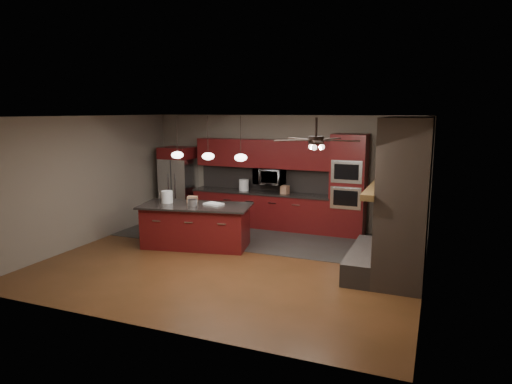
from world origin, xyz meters
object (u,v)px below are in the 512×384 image
at_px(kitchen_island, 196,226).
at_px(paint_tray, 214,204).
at_px(oven_tower, 348,186).
at_px(paint_can, 192,203).
at_px(counter_box, 285,190).
at_px(microwave, 270,176).
at_px(counter_bucket, 244,185).
at_px(cardboard_box, 192,199).
at_px(refrigerator, 178,184).
at_px(white_bucket, 167,197).

bearing_deg(kitchen_island, paint_tray, 12.37).
bearing_deg(oven_tower, paint_tray, -141.86).
distance_m(oven_tower, paint_can, 3.64).
bearing_deg(paint_can, counter_box, 58.23).
height_order(microwave, paint_can, microwave).
distance_m(paint_tray, counter_bucket, 1.98).
bearing_deg(paint_tray, cardboard_box, -173.71).
distance_m(refrigerator, paint_tray, 2.77).
bearing_deg(microwave, oven_tower, -1.66).
distance_m(refrigerator, counter_box, 2.99).
bearing_deg(refrigerator, paint_can, -52.35).
relative_size(paint_can, counter_box, 0.98).
height_order(refrigerator, white_bucket, refrigerator).
xyz_separation_m(cardboard_box, counter_box, (1.52, 1.85, 0.02)).
distance_m(paint_tray, cardboard_box, 0.56).
xyz_separation_m(cardboard_box, counter_bucket, (0.41, 1.90, 0.06)).
distance_m(cardboard_box, counter_box, 2.40).
bearing_deg(paint_can, microwave, 68.23).
distance_m(microwave, refrigerator, 2.58).
height_order(oven_tower, white_bucket, oven_tower).
xyz_separation_m(kitchen_island, white_bucket, (-0.69, -0.03, 0.59)).
height_order(microwave, kitchen_island, microwave).
relative_size(paint_can, counter_bucket, 0.71).
bearing_deg(microwave, counter_bucket, -175.76).
bearing_deg(counter_bucket, counter_box, -2.58).
distance_m(microwave, kitchen_island, 2.50).
height_order(microwave, cardboard_box, microwave).
distance_m(white_bucket, paint_can, 0.67).
height_order(kitchen_island, white_bucket, white_bucket).
bearing_deg(kitchen_island, cardboard_box, 120.13).
xyz_separation_m(microwave, counter_bucket, (-0.67, -0.05, -0.26)).
height_order(oven_tower, paint_tray, oven_tower).
height_order(counter_bucket, counter_box, counter_bucket).
distance_m(oven_tower, kitchen_island, 3.63).
height_order(refrigerator, counter_box, refrigerator).
distance_m(refrigerator, paint_can, 2.70).
height_order(white_bucket, cardboard_box, white_bucket).
bearing_deg(paint_tray, paint_can, -133.48).
relative_size(oven_tower, microwave, 3.25).
relative_size(microwave, counter_box, 3.54).
xyz_separation_m(oven_tower, paint_tray, (-2.50, -1.97, -0.25)).
relative_size(microwave, paint_tray, 1.91).
xyz_separation_m(kitchen_island, counter_box, (1.32, 2.08, 0.54)).
xyz_separation_m(refrigerator, counter_box, (2.99, 0.03, 0.03)).
distance_m(refrigerator, counter_bucket, 1.88).
bearing_deg(cardboard_box, microwave, 47.72).
distance_m(kitchen_island, white_bucket, 0.90).
bearing_deg(paint_can, refrigerator, 127.65).
bearing_deg(paint_tray, white_bucket, -156.34).
relative_size(microwave, paint_can, 3.61).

